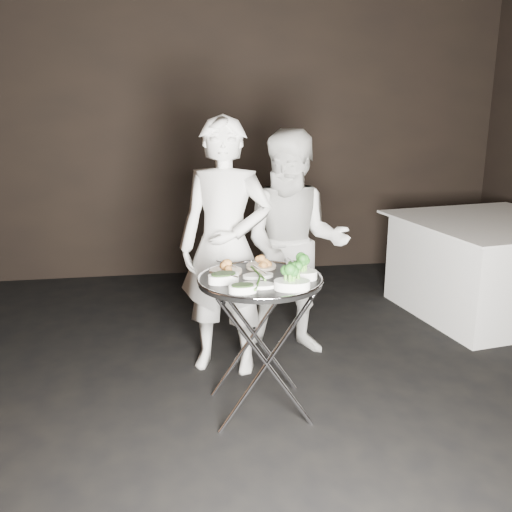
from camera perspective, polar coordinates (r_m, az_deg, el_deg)
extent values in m
cube|color=black|center=(3.34, 5.22, -19.11)|extent=(6.00, 7.00, 0.05)
cube|color=black|center=(6.24, -2.73, 11.94)|extent=(6.00, 0.05, 3.00)
cylinder|color=silver|center=(3.30, 1.07, -10.73)|extent=(0.57, 0.03, 0.84)
cylinder|color=silver|center=(3.30, 1.07, -10.73)|extent=(0.57, 0.03, 0.84)
cylinder|color=silver|center=(3.70, -0.18, -7.78)|extent=(0.57, 0.03, 0.84)
cylinder|color=silver|center=(3.70, -0.18, -7.78)|extent=(0.57, 0.03, 0.84)
cylinder|color=silver|center=(3.32, -3.70, -3.30)|extent=(0.02, 0.48, 0.02)
cylinder|color=silver|center=(3.40, 4.44, -2.87)|extent=(0.02, 0.48, 0.02)
cylinder|color=black|center=(3.34, 0.42, -2.49)|extent=(0.73, 0.73, 0.03)
torus|color=silver|center=(3.34, 0.42, -2.24)|extent=(0.74, 0.74, 0.02)
cylinder|color=beige|center=(3.45, -3.05, -1.52)|extent=(0.20, 0.20, 0.02)
cylinder|color=beige|center=(3.55, 0.52, -1.03)|extent=(0.19, 0.19, 0.02)
cylinder|color=white|center=(3.50, 3.96, -1.08)|extent=(0.11, 0.11, 0.04)
cylinder|color=silver|center=(3.45, -2.98, -0.79)|extent=(0.11, 0.17, 0.01)
cylinder|color=silver|center=(3.53, 0.64, -0.40)|extent=(0.09, 0.18, 0.01)
cylinder|color=silver|center=(3.49, 3.78, -0.62)|extent=(0.04, 0.19, 0.01)
cylinder|color=silver|center=(3.25, -3.25, -1.83)|extent=(0.15, 0.14, 0.01)
cylinder|color=silver|center=(3.32, 4.32, -1.46)|extent=(0.14, 0.15, 0.01)
cylinder|color=silver|center=(3.33, 0.40, -1.35)|extent=(0.06, 0.19, 0.01)
imported|color=silver|center=(3.91, -3.10, 0.87)|extent=(0.76, 0.63, 1.78)
imported|color=silver|center=(4.20, 3.85, 1.12)|extent=(0.96, 0.84, 1.67)
cube|color=white|center=(5.50, 22.42, -1.16)|extent=(1.33, 1.33, 0.83)
cube|color=white|center=(5.40, 22.88, 3.19)|extent=(1.49, 1.49, 0.02)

